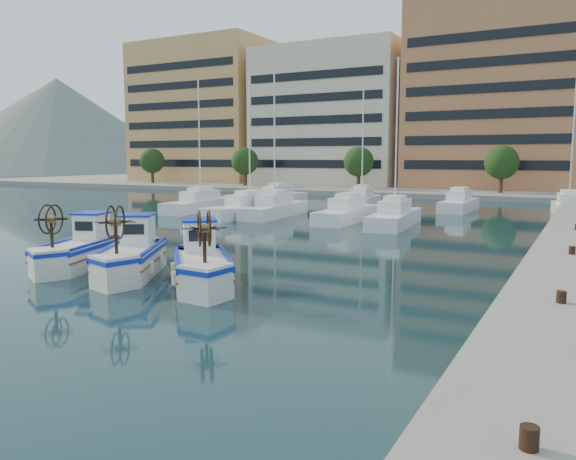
# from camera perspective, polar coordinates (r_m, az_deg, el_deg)

# --- Properties ---
(ground) EXTENTS (300.00, 300.00, 0.00)m
(ground) POSITION_cam_1_polar(r_m,az_deg,el_deg) (22.36, -9.55, -5.08)
(ground) COLOR #18373F
(ground) RESTS_ON ground
(quay) EXTENTS (3.00, 60.00, 1.20)m
(quay) POSITION_cam_1_polar(r_m,az_deg,el_deg) (25.53, 26.93, -2.86)
(quay) COLOR gray
(quay) RESTS_ON ground
(waterfront) EXTENTS (180.00, 40.00, 25.60)m
(waterfront) POSITION_cam_1_polar(r_m,az_deg,el_deg) (82.57, 25.87, 11.06)
(waterfront) COLOR gray
(waterfront) RESTS_ON ground
(hill_west) EXTENTS (180.00, 180.00, 60.00)m
(hill_west) POSITION_cam_1_polar(r_m,az_deg,el_deg) (199.38, -22.06, 5.49)
(hill_west) COLOR slate
(hill_west) RESTS_ON ground
(yacht_marina) EXTENTS (36.14, 21.83, 11.50)m
(yacht_marina) POSITION_cam_1_polar(r_m,az_deg,el_deg) (47.71, 7.82, 2.21)
(yacht_marina) COLOR white
(yacht_marina) RESTS_ON ground
(fishing_boat_a) EXTENTS (3.24, 4.87, 2.94)m
(fishing_boat_a) POSITION_cam_1_polar(r_m,az_deg,el_deg) (26.18, -20.40, -1.81)
(fishing_boat_a) COLOR white
(fishing_boat_a) RESTS_ON ground
(fishing_boat_b) EXTENTS (4.02, 5.04, 3.05)m
(fishing_boat_b) POSITION_cam_1_polar(r_m,az_deg,el_deg) (23.81, -15.59, -2.43)
(fishing_boat_b) COLOR white
(fishing_boat_b) RESTS_ON ground
(fishing_boat_c) EXTENTS (4.52, 4.80, 3.03)m
(fishing_boat_c) POSITION_cam_1_polar(r_m,az_deg,el_deg) (21.44, -8.81, -3.32)
(fishing_boat_c) COLOR white
(fishing_boat_c) RESTS_ON ground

